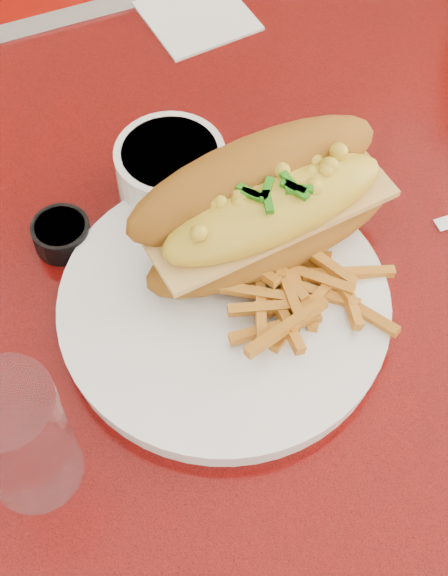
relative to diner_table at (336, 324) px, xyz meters
name	(u,v)px	position (x,y,z in m)	size (l,w,h in m)	color
ground	(294,501)	(0.00, 0.00, -0.61)	(8.00, 8.00, 0.00)	silver
diner_table	(336,324)	(0.00, 0.00, 0.00)	(1.23, 0.83, 0.77)	#B60F0B
booth_bench_far	(126,75)	(0.00, 0.81, -0.32)	(1.20, 0.51, 0.90)	#97120A
dinner_plate	(224,306)	(-0.14, -0.03, 0.17)	(0.33, 0.33, 0.02)	white
mac_hoagie	(266,206)	(-0.09, 0.02, 0.23)	(0.25, 0.14, 0.11)	#9C5F19
fries_pile	(306,280)	(-0.08, -0.05, 0.20)	(0.11, 0.10, 0.03)	orange
fork	(287,269)	(-0.08, -0.02, 0.18)	(0.07, 0.12, 0.00)	silver
gravy_ramekin	(171,171)	(-0.14, 0.12, 0.19)	(0.13, 0.13, 0.06)	white
sauce_cup_left	(62,234)	(-0.25, 0.10, 0.18)	(0.07, 0.07, 0.03)	black
water_tumbler	(21,439)	(-0.33, -0.10, 0.22)	(0.07, 0.07, 0.13)	silver
paper_napkin	(197,16)	(-0.02, 0.34, 0.16)	(0.11, 0.11, 0.00)	white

